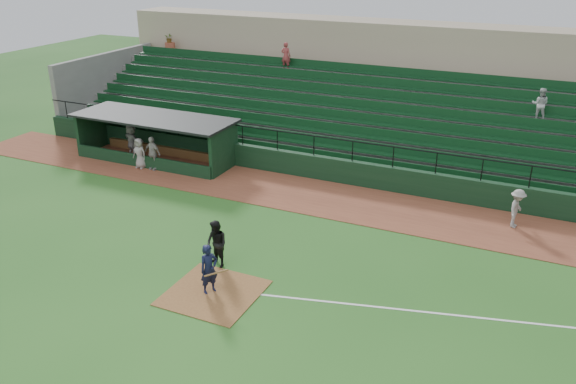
% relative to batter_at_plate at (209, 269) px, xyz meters
% --- Properties ---
extents(ground, '(90.00, 90.00, 0.00)m').
position_rel_batter_at_plate_xyz_m(ground, '(0.13, 0.99, -0.89)').
color(ground, '#265B1D').
rests_on(ground, ground).
extents(warning_track, '(40.00, 4.00, 0.03)m').
position_rel_batter_at_plate_xyz_m(warning_track, '(0.13, 8.99, -0.87)').
color(warning_track, brown).
rests_on(warning_track, ground).
extents(home_plate_dirt, '(3.00, 3.00, 0.03)m').
position_rel_batter_at_plate_xyz_m(home_plate_dirt, '(0.13, -0.01, -0.87)').
color(home_plate_dirt, brown).
rests_on(home_plate_dirt, ground).
extents(foul_line, '(17.49, 4.44, 0.01)m').
position_rel_batter_at_plate_xyz_m(foul_line, '(8.13, 2.19, -0.88)').
color(foul_line, white).
rests_on(foul_line, ground).
extents(stadium_structure, '(38.00, 13.08, 6.40)m').
position_rel_batter_at_plate_xyz_m(stadium_structure, '(0.13, 17.45, 1.42)').
color(stadium_structure, black).
rests_on(stadium_structure, ground).
extents(dugout, '(8.90, 3.20, 2.42)m').
position_rel_batter_at_plate_xyz_m(dugout, '(-9.62, 10.55, 0.45)').
color(dugout, black).
rests_on(dugout, ground).
extents(batter_at_plate, '(1.14, 0.77, 1.77)m').
position_rel_batter_at_plate_xyz_m(batter_at_plate, '(0.00, 0.00, 0.00)').
color(batter_at_plate, black).
rests_on(batter_at_plate, ground).
extents(umpire, '(1.06, 0.95, 1.79)m').
position_rel_batter_at_plate_xyz_m(umpire, '(-0.69, 1.61, 0.01)').
color(umpire, black).
rests_on(umpire, ground).
extents(runner, '(0.79, 1.16, 1.66)m').
position_rel_batter_at_plate_xyz_m(runner, '(8.85, 9.51, -0.03)').
color(runner, gray).
rests_on(runner, warning_track).
extents(dugout_player_a, '(1.08, 0.56, 1.77)m').
position_rel_batter_at_plate_xyz_m(dugout_player_a, '(-8.84, 8.74, 0.03)').
color(dugout_player_a, '#A9A49E').
rests_on(dugout_player_a, warning_track).
extents(dugout_player_b, '(0.81, 0.56, 1.60)m').
position_rel_batter_at_plate_xyz_m(dugout_player_b, '(-9.60, 8.65, -0.06)').
color(dugout_player_b, '#9A9490').
rests_on(dugout_player_b, warning_track).
extents(dugout_player_c, '(1.82, 1.17, 1.87)m').
position_rel_batter_at_plate_xyz_m(dugout_player_c, '(-11.04, 9.88, 0.08)').
color(dugout_player_c, '#9D9792').
rests_on(dugout_player_c, warning_track).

